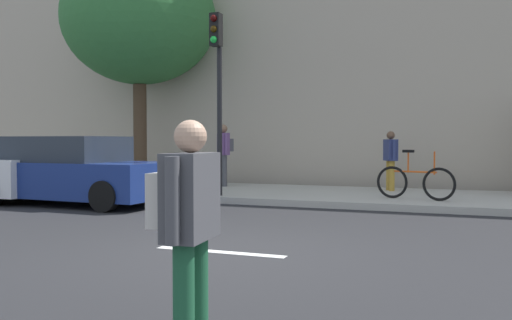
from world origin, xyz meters
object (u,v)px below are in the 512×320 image
street_tree (139,19)px  parked_car_dark (72,172)px  pedestrian_with_backpack (188,216)px  pedestrian_near_pole (391,156)px  bicycle_leaning (415,182)px  traffic_light (217,74)px  pedestrian_in_red_top (224,149)px

street_tree → parked_car_dark: 6.37m
pedestrian_with_backpack → pedestrian_near_pole: 11.39m
bicycle_leaning → traffic_light: bearing=-168.9°
pedestrian_with_backpack → pedestrian_in_red_top: 12.09m
traffic_light → bicycle_leaning: (4.37, 0.85, -2.45)m
pedestrian_near_pole → bicycle_leaning: pedestrian_near_pole is taller
street_tree → pedestrian_in_red_top: (3.03, -0.40, -3.96)m
pedestrian_near_pole → parked_car_dark: (-6.52, -4.36, -0.31)m
traffic_light → pedestrian_in_red_top: size_ratio=2.41×
pedestrian_near_pole → parked_car_dark: bearing=-146.2°
street_tree → pedestrian_near_pole: size_ratio=4.58×
traffic_light → street_tree: 5.46m
traffic_light → pedestrian_with_backpack: bearing=-66.0°
pedestrian_near_pole → bicycle_leaning: (0.80, -2.02, -0.51)m
traffic_light → bicycle_leaning: traffic_light is taller
street_tree → pedestrian_in_red_top: 5.00m
street_tree → bicycle_leaning: bearing=-14.1°
street_tree → pedestrian_near_pole: (7.61, -0.10, -4.10)m
street_tree → traffic_light: bearing=-36.3°
street_tree → pedestrian_near_pole: bearing=-0.7°
pedestrian_in_red_top → bicycle_leaning: pedestrian_in_red_top is taller
parked_car_dark → pedestrian_in_red_top: bearing=64.5°
street_tree → parked_car_dark: street_tree is taller
bicycle_leaning → parked_car_dark: bearing=-162.2°
pedestrian_near_pole → street_tree: bearing=179.3°
pedestrian_in_red_top → pedestrian_near_pole: bearing=3.8°
traffic_light → pedestrian_in_red_top: traffic_light is taller
pedestrian_near_pole → pedestrian_in_red_top: (-4.58, -0.30, 0.14)m
pedestrian_near_pole → pedestrian_in_red_top: size_ratio=0.88×
pedestrian_with_backpack → parked_car_dark: 9.74m
traffic_light → pedestrian_with_backpack: 9.55m
pedestrian_with_backpack → parked_car_dark: (-6.74, 7.03, -0.21)m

